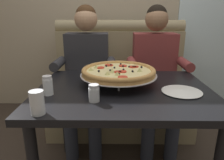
{
  "coord_description": "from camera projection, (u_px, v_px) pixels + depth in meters",
  "views": [
    {
      "loc": [
        -0.06,
        -1.25,
        1.19
      ],
      "look_at": [
        -0.08,
        0.05,
        0.78
      ],
      "focal_mm": 33.39,
      "sensor_mm": 36.0,
      "label": 1
    }
  ],
  "objects": [
    {
      "name": "patio_chair",
      "position": [
        189.0,
        58.0,
        3.28
      ],
      "size": [
        0.41,
        0.4,
        0.86
      ],
      "color": "black",
      "rests_on": "ground_plane"
    },
    {
      "name": "plate_near_left",
      "position": [
        182.0,
        91.0,
        1.26
      ],
      "size": [
        0.24,
        0.24,
        0.02
      ],
      "color": "white",
      "rests_on": "dining_table"
    },
    {
      "name": "shaker_pepper_flakes",
      "position": [
        48.0,
        87.0,
        1.21
      ],
      "size": [
        0.06,
        0.06,
        0.11
      ],
      "color": "white",
      "rests_on": "dining_table"
    },
    {
      "name": "diner_left",
      "position": [
        86.0,
        68.0,
        1.94
      ],
      "size": [
        0.54,
        0.64,
        1.27
      ],
      "color": "#2D3342",
      "rests_on": "ground_plane"
    },
    {
      "name": "shaker_oregano",
      "position": [
        94.0,
        94.0,
        1.12
      ],
      "size": [
        0.06,
        0.06,
        0.1
      ],
      "color": "white",
      "rests_on": "dining_table"
    },
    {
      "name": "booth_bench",
      "position": [
        120.0,
        90.0,
        2.28
      ],
      "size": [
        1.43,
        0.78,
        1.13
      ],
      "color": "#998966",
      "rests_on": "ground_plane"
    },
    {
      "name": "pizza",
      "position": [
        118.0,
        72.0,
        1.39
      ],
      "size": [
        0.51,
        0.51,
        0.12
      ],
      "color": "silver",
      "rests_on": "dining_table"
    },
    {
      "name": "drinking_glass",
      "position": [
        37.0,
        104.0,
        0.97
      ],
      "size": [
        0.07,
        0.07,
        0.12
      ],
      "color": "silver",
      "rests_on": "dining_table"
    },
    {
      "name": "diner_right",
      "position": [
        155.0,
        68.0,
        1.93
      ],
      "size": [
        0.54,
        0.64,
        1.27
      ],
      "color": "#2D3342",
      "rests_on": "ground_plane"
    },
    {
      "name": "dining_table",
      "position": [
        124.0,
        102.0,
        1.36
      ],
      "size": [
        1.1,
        0.85,
        0.74
      ],
      "color": "black",
      "rests_on": "ground_plane"
    }
  ]
}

